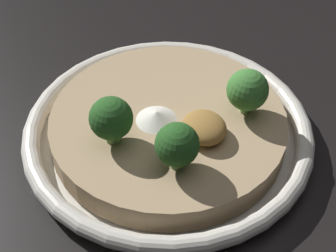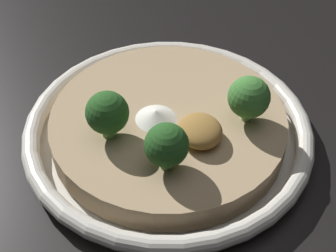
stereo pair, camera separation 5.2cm
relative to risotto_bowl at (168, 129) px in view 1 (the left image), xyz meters
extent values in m
plane|color=black|center=(0.00, 0.00, -0.02)|extent=(6.00, 6.00, 0.00)
cylinder|color=silver|center=(0.00, 0.00, -0.01)|extent=(0.28, 0.28, 0.01)
torus|color=silver|center=(0.00, 0.00, 0.00)|extent=(0.30, 0.30, 0.02)
cylinder|color=tan|center=(0.00, 0.00, 0.00)|extent=(0.24, 0.24, 0.03)
cone|color=white|center=(0.00, 0.01, 0.02)|extent=(0.04, 0.04, 0.01)
ellipsoid|color=#A37538|center=(-0.04, -0.02, 0.03)|extent=(0.05, 0.04, 0.02)
cylinder|color=#668E47|center=(-0.06, 0.02, 0.03)|extent=(0.02, 0.02, 0.02)
sphere|color=#285B23|center=(-0.06, 0.02, 0.05)|extent=(0.04, 0.04, 0.04)
cylinder|color=#668E47|center=(-0.01, 0.06, 0.03)|extent=(0.02, 0.02, 0.02)
sphere|color=#285B23|center=(-0.01, 0.06, 0.05)|extent=(0.04, 0.04, 0.04)
cylinder|color=#668E47|center=(-0.03, -0.07, 0.03)|extent=(0.01, 0.01, 0.02)
sphere|color=#428438|center=(-0.03, -0.07, 0.05)|extent=(0.04, 0.04, 0.04)
camera|label=1|loc=(-0.34, 0.15, 0.37)|focal=55.00mm
camera|label=2|loc=(-0.36, 0.11, 0.37)|focal=55.00mm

